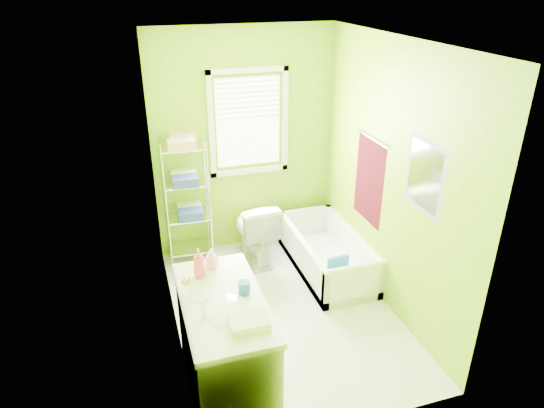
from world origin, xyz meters
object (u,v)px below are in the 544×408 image
object	(u,v)px
bathtub	(328,259)
toilet	(255,230)
vanity	(225,344)
wire_shelf_unit	(188,188)

from	to	relation	value
bathtub	toilet	bearing A→B (deg)	145.89
bathtub	toilet	distance (m)	0.90
vanity	wire_shelf_unit	size ratio (longest dim) A/B	0.79
vanity	wire_shelf_unit	world-z (taller)	wire_shelf_unit
toilet	wire_shelf_unit	size ratio (longest dim) A/B	0.51
toilet	wire_shelf_unit	bearing A→B (deg)	-20.73
bathtub	wire_shelf_unit	world-z (taller)	wire_shelf_unit
toilet	vanity	size ratio (longest dim) A/B	0.65
bathtub	toilet	world-z (taller)	toilet
bathtub	vanity	bearing A→B (deg)	-136.88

